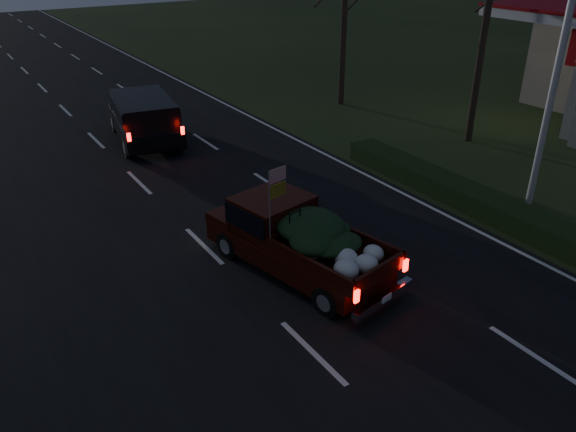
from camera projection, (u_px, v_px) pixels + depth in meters
ground at (312, 353)px, 11.11m from camera, size 120.00×120.00×0.00m
road_asphalt at (312, 352)px, 11.10m from camera, size 14.00×120.00×0.02m
hedge_row at (466, 196)px, 16.99m from camera, size 1.00×10.00×0.60m
light_pole at (569, 15)px, 14.71m from camera, size 0.50×0.90×9.16m
pickup_truck at (297, 235)px, 13.41m from camera, size 2.76×5.12×2.55m
lead_suv at (144, 115)px, 21.76m from camera, size 2.92×5.34×1.45m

